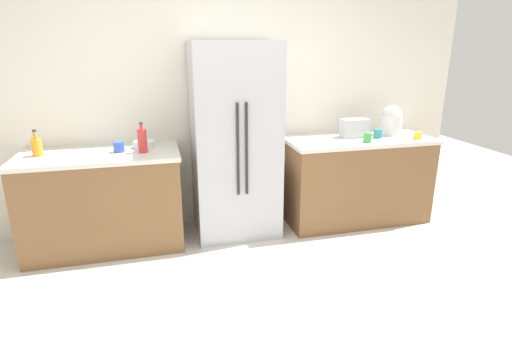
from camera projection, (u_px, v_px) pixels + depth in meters
name	position (u px, v px, depth m)	size (l,w,h in m)	color
ground_plane	(266.00, 320.00, 2.72)	(10.61, 10.61, 0.00)	beige
kitchen_back_panel	(219.00, 83.00, 3.97)	(5.31, 0.10, 2.92)	silver
counter_left	(104.00, 200.00, 3.63)	(1.39, 0.69, 0.90)	brown
counter_right	(355.00, 179.00, 4.24)	(1.52, 0.69, 0.90)	brown
refrigerator	(235.00, 142.00, 3.80)	(0.80, 0.63, 1.86)	#B2B5BA
toaster	(354.00, 128.00, 4.12)	(0.27, 0.16, 0.19)	silver
rice_cooker	(391.00, 121.00, 4.22)	(0.23, 0.23, 0.31)	silver
bottle_a	(142.00, 140.00, 3.49)	(0.08, 0.08, 0.27)	red
bottle_b	(37.00, 147.00, 3.38)	(0.08, 0.08, 0.23)	orange
cup_a	(378.00, 134.00, 4.08)	(0.08, 0.08, 0.09)	teal
cup_b	(119.00, 147.00, 3.52)	(0.09, 0.09, 0.09)	blue
cup_c	(367.00, 138.00, 3.89)	(0.08, 0.08, 0.10)	green
cup_d	(418.00, 135.00, 4.05)	(0.08, 0.08, 0.07)	yellow
bowl_a	(144.00, 144.00, 3.69)	(0.19, 0.19, 0.06)	white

